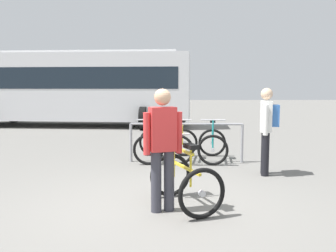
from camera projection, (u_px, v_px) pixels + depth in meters
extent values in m
plane|color=slate|center=(153.00, 207.00, 4.99)|extent=(80.00, 80.00, 0.00)
cylinder|color=#99999E|center=(131.00, 143.00, 7.95)|extent=(0.06, 0.06, 0.85)
cylinder|color=#99999E|center=(242.00, 143.00, 7.86)|extent=(0.06, 0.06, 0.85)
cylinder|color=#99999E|center=(186.00, 124.00, 7.86)|extent=(2.45, 0.17, 0.05)
torus|color=black|center=(153.00, 142.00, 8.63)|extent=(0.66, 0.11, 0.66)
cylinder|color=#B7B7BC|center=(153.00, 142.00, 8.63)|extent=(0.08, 0.07, 0.08)
torus|color=black|center=(148.00, 150.00, 7.62)|extent=(0.66, 0.11, 0.66)
cylinder|color=#B7B7BC|center=(148.00, 150.00, 7.62)|extent=(0.08, 0.07, 0.08)
cube|color=black|center=(150.00, 136.00, 8.10)|extent=(0.09, 0.92, 0.04)
cube|color=black|center=(150.00, 126.00, 8.03)|extent=(0.07, 0.61, 0.04)
cylinder|color=black|center=(151.00, 133.00, 8.28)|extent=(0.03, 0.03, 0.55)
cube|color=black|center=(151.00, 121.00, 8.25)|extent=(0.13, 0.25, 0.06)
cylinder|color=black|center=(149.00, 134.00, 7.71)|extent=(0.03, 0.03, 0.63)
cylinder|color=#B7B7BC|center=(149.00, 120.00, 7.67)|extent=(0.52, 0.06, 0.03)
torus|color=black|center=(184.00, 143.00, 8.60)|extent=(0.66, 0.19, 0.66)
cylinder|color=#B7B7BC|center=(184.00, 143.00, 8.60)|extent=(0.09, 0.07, 0.08)
torus|color=black|center=(178.00, 150.00, 7.60)|extent=(0.66, 0.19, 0.66)
cylinder|color=#B7B7BC|center=(178.00, 150.00, 7.60)|extent=(0.09, 0.07, 0.08)
cube|color=yellow|center=(181.00, 136.00, 8.07)|extent=(0.19, 0.91, 0.04)
cube|color=yellow|center=(181.00, 126.00, 8.00)|extent=(0.14, 0.61, 0.04)
cylinder|color=yellow|center=(182.00, 133.00, 8.25)|extent=(0.03, 0.03, 0.55)
cube|color=black|center=(182.00, 121.00, 8.22)|extent=(0.16, 0.26, 0.06)
cylinder|color=yellow|center=(179.00, 134.00, 7.68)|extent=(0.03, 0.03, 0.63)
cylinder|color=#B7B7BC|center=(179.00, 120.00, 7.65)|extent=(0.52, 0.11, 0.03)
torus|color=black|center=(212.00, 143.00, 8.58)|extent=(0.66, 0.14, 0.66)
cylinder|color=#B7B7BC|center=(212.00, 143.00, 8.58)|extent=(0.09, 0.07, 0.08)
torus|color=black|center=(213.00, 150.00, 7.57)|extent=(0.66, 0.14, 0.66)
cylinder|color=#B7B7BC|center=(213.00, 150.00, 7.57)|extent=(0.09, 0.07, 0.08)
cube|color=teal|center=(213.00, 136.00, 8.05)|extent=(0.14, 0.92, 0.04)
cube|color=teal|center=(213.00, 127.00, 7.97)|extent=(0.11, 0.61, 0.04)
cylinder|color=teal|center=(212.00, 133.00, 8.22)|extent=(0.03, 0.03, 0.55)
cube|color=black|center=(213.00, 121.00, 8.19)|extent=(0.15, 0.25, 0.06)
cylinder|color=teal|center=(213.00, 135.00, 7.65)|extent=(0.03, 0.03, 0.63)
cylinder|color=#B7B7BC|center=(213.00, 120.00, 7.62)|extent=(0.52, 0.09, 0.03)
torus|color=black|center=(202.00, 194.00, 4.50)|extent=(0.64, 0.30, 0.66)
cylinder|color=#B7B7BC|center=(202.00, 194.00, 4.50)|extent=(0.10, 0.09, 0.08)
torus|color=black|center=(171.00, 175.00, 5.44)|extent=(0.64, 0.30, 0.66)
cylinder|color=#B7B7BC|center=(171.00, 175.00, 5.44)|extent=(0.10, 0.09, 0.08)
cube|color=yellow|center=(185.00, 168.00, 4.94)|extent=(0.37, 0.87, 0.04)
cube|color=yellow|center=(183.00, 151.00, 4.96)|extent=(0.26, 0.58, 0.04)
cylinder|color=yellow|center=(191.00, 167.00, 4.77)|extent=(0.03, 0.03, 0.55)
cube|color=black|center=(191.00, 146.00, 4.74)|extent=(0.20, 0.27, 0.06)
cylinder|color=yellow|center=(174.00, 156.00, 5.29)|extent=(0.03, 0.03, 0.63)
cylinder|color=#B7B7BC|center=(174.00, 135.00, 5.26)|extent=(0.49, 0.22, 0.03)
cube|color=gray|center=(170.00, 142.00, 5.40)|extent=(0.32, 0.28, 0.22)
ellipsoid|color=#4C3828|center=(170.00, 135.00, 5.39)|extent=(0.23, 0.22, 0.16)
sphere|color=#4C3828|center=(168.00, 128.00, 5.45)|extent=(0.11, 0.11, 0.11)
cylinder|color=#383842|center=(169.00, 181.00, 4.81)|extent=(0.14, 0.14, 0.82)
cylinder|color=#383842|center=(156.00, 182.00, 4.75)|extent=(0.14, 0.14, 0.82)
cube|color=red|center=(163.00, 129.00, 4.70)|extent=(0.38, 0.29, 0.58)
cylinder|color=red|center=(179.00, 132.00, 4.76)|extent=(0.09, 0.09, 0.55)
cylinder|color=red|center=(147.00, 134.00, 4.62)|extent=(0.09, 0.09, 0.55)
sphere|color=tan|center=(162.00, 97.00, 4.66)|extent=(0.22, 0.22, 0.22)
cylinder|color=black|center=(265.00, 154.00, 6.69)|extent=(0.14, 0.14, 0.82)
cylinder|color=black|center=(265.00, 153.00, 6.86)|extent=(0.14, 0.14, 0.82)
cube|color=white|center=(266.00, 116.00, 6.70)|extent=(0.27, 0.37, 0.58)
cylinder|color=white|center=(266.00, 120.00, 6.49)|extent=(0.09, 0.09, 0.55)
cylinder|color=white|center=(264.00, 118.00, 6.92)|extent=(0.09, 0.09, 0.55)
sphere|color=beige|center=(267.00, 94.00, 6.65)|extent=(0.22, 0.22, 0.22)
cube|color=#3366B2|center=(275.00, 116.00, 6.66)|extent=(0.19, 0.28, 0.40)
cube|color=silver|center=(71.00, 87.00, 15.18)|extent=(10.18, 3.38, 2.70)
cube|color=#19232D|center=(71.00, 79.00, 15.14)|extent=(9.39, 3.32, 0.84)
cube|color=silver|center=(70.00, 54.00, 15.03)|extent=(9.16, 3.04, 0.08)
cylinder|color=black|center=(14.00, 113.00, 16.80)|extent=(0.33, 0.92, 0.90)
cylinder|color=black|center=(143.00, 118.00, 13.82)|extent=(0.33, 0.92, 0.90)
cylinder|color=black|center=(151.00, 113.00, 16.29)|extent=(0.33, 0.92, 0.90)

